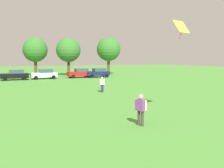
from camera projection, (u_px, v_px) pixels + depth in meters
name	position (u px, v px, depth m)	size (l,w,h in m)	color
ground_plane	(10.00, 91.00, 28.55)	(160.00, 160.00, 0.00)	#4C9338
adult_bystander	(141.00, 107.00, 14.16)	(0.46, 0.79, 1.73)	#3F3833
bystander_near_trees	(102.00, 83.00, 27.59)	(0.70, 0.54, 1.66)	navy
kite	(181.00, 28.00, 16.13)	(1.34, 0.94, 1.13)	yellow
parked_car_black_1	(15.00, 75.00, 42.40)	(4.30, 2.02, 1.68)	black
parked_car_white_2	(44.00, 74.00, 44.53)	(4.30, 2.02, 1.68)	white
parked_car_red_3	(80.00, 73.00, 47.25)	(4.30, 2.02, 1.68)	red
parked_car_navy_4	(98.00, 73.00, 48.21)	(4.30, 2.02, 1.68)	#141E4C
tree_center_right	(35.00, 50.00, 51.84)	(4.88, 4.88, 7.61)	brown
tree_right	(68.00, 50.00, 51.83)	(4.84, 4.84, 7.55)	brown
tree_far_right	(109.00, 49.00, 55.84)	(5.11, 5.11, 7.96)	brown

